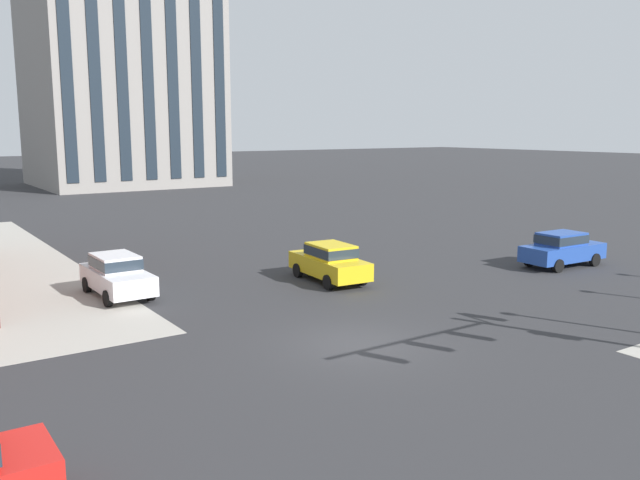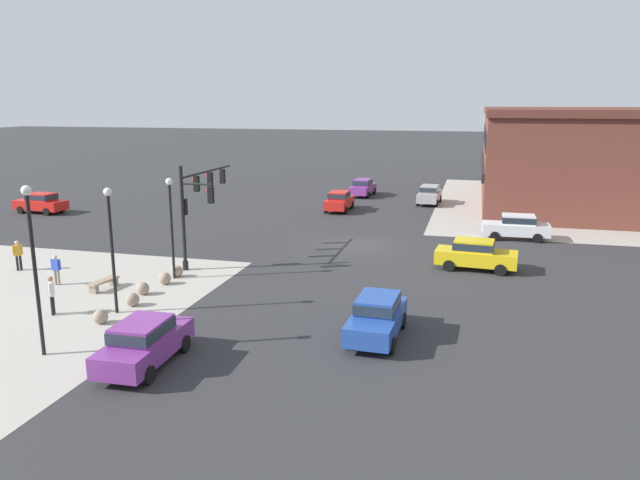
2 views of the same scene
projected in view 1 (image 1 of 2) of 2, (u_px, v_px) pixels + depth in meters
ground_plane at (357, 343)px, 20.89m from camera, size 320.00×320.00×0.00m
car_main_southbound_far at (117, 274)px, 26.66m from camera, size 1.95×4.43×1.68m
car_cross_eastbound at (330, 261)px, 29.22m from camera, size 2.15×4.52×1.68m
car_parked_curb at (562, 248)px, 32.41m from camera, size 4.46×2.00×1.68m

